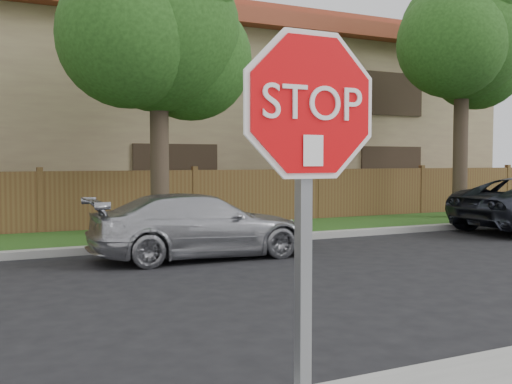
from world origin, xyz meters
TOP-DOWN VIEW (x-y plane):
  - far_curb at (0.00, 8.15)m, footprint 70.00×0.30m
  - grass_strip at (0.00, 9.80)m, footprint 70.00×3.00m
  - fence at (0.00, 11.40)m, footprint 70.00×0.12m
  - apartment_building at (0.00, 17.00)m, footprint 35.20×9.20m
  - tree_mid at (2.52, 9.57)m, footprint 4.80×3.90m
  - tree_right at (12.02, 9.57)m, footprint 4.80×3.90m
  - stop_sign at (-0.16, -1.48)m, footprint 1.01×0.13m
  - sedan_right at (2.40, 6.73)m, footprint 4.31×1.84m

SIDE VIEW (x-z plane):
  - grass_strip at x=0.00m, z-range 0.00..0.12m
  - far_curb at x=0.00m, z-range 0.00..0.15m
  - sedan_right at x=2.40m, z-range 0.00..1.24m
  - fence at x=0.00m, z-range 0.00..1.60m
  - stop_sign at x=-0.16m, z-range 0.55..3.11m
  - apartment_building at x=0.00m, z-range -0.07..7.13m
  - tree_mid at x=2.52m, z-range 1.20..8.55m
  - tree_right at x=12.02m, z-range 1.47..9.67m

